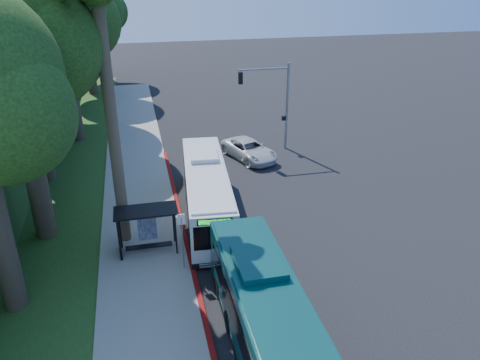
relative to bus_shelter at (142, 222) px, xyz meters
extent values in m
plane|color=black|center=(7.26, 2.86, -1.81)|extent=(140.00, 140.00, 0.00)
cube|color=gray|center=(-0.04, 2.86, -1.75)|extent=(4.50, 70.00, 0.12)
cube|color=maroon|center=(2.26, -1.14, -1.74)|extent=(0.25, 30.00, 0.13)
cube|color=#234719|center=(-5.74, 7.86, -1.78)|extent=(8.00, 70.00, 0.06)
cube|color=black|center=(0.26, -0.14, 0.69)|extent=(3.20, 1.50, 0.10)
cube|color=black|center=(-1.19, -0.14, -0.61)|extent=(0.06, 1.30, 2.20)
cube|color=navy|center=(0.26, 0.56, -0.56)|extent=(1.00, 0.12, 1.70)
cube|color=black|center=(0.26, -0.24, -1.36)|extent=(2.40, 0.40, 0.06)
cube|color=black|center=(-1.14, 0.46, -0.61)|extent=(0.08, 0.08, 2.40)
cube|color=black|center=(1.66, 0.46, -0.61)|extent=(0.08, 0.08, 2.40)
cube|color=black|center=(-1.14, -0.74, -0.61)|extent=(0.08, 0.08, 2.40)
cube|color=black|center=(1.66, -0.74, -0.61)|extent=(0.08, 0.08, 2.40)
cylinder|color=gray|center=(1.86, -2.14, -0.31)|extent=(0.06, 0.06, 3.00)
cube|color=white|center=(1.86, -2.14, 1.09)|extent=(0.35, 0.04, 0.55)
cylinder|color=gray|center=(12.06, 12.86, 1.69)|extent=(0.20, 0.20, 7.00)
cylinder|color=gray|center=(10.06, 12.86, 4.79)|extent=(4.00, 0.14, 0.14)
cube|color=black|center=(8.26, 12.86, 4.19)|extent=(0.30, 0.30, 0.90)
cube|color=black|center=(11.81, 12.86, 0.79)|extent=(0.25, 0.25, 0.35)
cylinder|color=#4C3F2D|center=(-0.94, 1.36, 4.69)|extent=(0.60, 0.60, 13.00)
cylinder|color=#382B1E|center=(-5.24, 2.86, 3.44)|extent=(1.10, 1.10, 10.50)
sphere|color=black|center=(-5.24, 2.86, 9.89)|extent=(8.00, 8.00, 8.00)
sphere|color=black|center=(-3.64, 1.66, 8.69)|extent=(5.60, 5.60, 5.60)
cylinder|color=#382B1E|center=(-6.24, 10.86, 4.14)|extent=(1.18, 1.18, 11.90)
sphere|color=black|center=(-4.24, 9.36, 10.09)|extent=(7.00, 7.00, 7.00)
cylinder|color=#382B1E|center=(-4.74, 18.86, 3.09)|extent=(1.06, 1.06, 9.80)
sphere|color=black|center=(-4.74, 18.86, 9.11)|extent=(8.40, 8.40, 8.40)
sphere|color=black|center=(-3.06, 17.60, 7.99)|extent=(5.88, 5.88, 5.88)
sphere|color=black|center=(-6.21, 20.33, 8.27)|extent=(5.46, 5.46, 5.46)
cylinder|color=#382B1E|center=(-6.74, 26.86, 3.79)|extent=(1.14, 1.14, 11.20)
cylinder|color=#382B1E|center=(-4.24, 34.86, 2.74)|extent=(1.02, 1.02, 9.10)
sphere|color=black|center=(-4.24, 34.86, 8.33)|extent=(8.00, 8.00, 8.00)
sphere|color=black|center=(-2.64, 33.66, 7.29)|extent=(5.60, 5.60, 5.60)
sphere|color=black|center=(-5.64, 36.26, 7.55)|extent=(5.20, 5.20, 5.20)
cylinder|color=#382B1E|center=(-3.24, 42.86, 2.39)|extent=(0.98, 0.98, 8.40)
sphere|color=black|center=(-3.24, 42.86, 7.55)|extent=(7.00, 7.00, 7.00)
sphere|color=black|center=(-1.84, 41.81, 6.59)|extent=(4.90, 4.90, 4.90)
sphere|color=black|center=(-4.47, 44.08, 6.83)|extent=(4.55, 4.55, 4.55)
sphere|color=black|center=(-4.30, -4.22, 7.29)|extent=(5.04, 5.04, 5.04)
cube|color=silver|center=(3.91, 3.11, -0.15)|extent=(3.38, 11.38, 2.66)
cube|color=black|center=(3.91, 3.11, -1.53)|extent=(3.41, 11.44, 0.33)
cube|color=black|center=(3.95, 3.58, 0.11)|extent=(3.22, 8.93, 1.03)
cube|color=black|center=(3.41, -2.43, 0.06)|extent=(2.10, 0.30, 1.31)
cube|color=black|center=(4.41, 8.65, 0.16)|extent=(1.91, 0.28, 0.93)
cube|color=#19E533|center=(3.40, -2.44, 0.95)|extent=(1.55, 0.23, 0.26)
cube|color=silver|center=(3.91, 3.11, 1.23)|extent=(3.14, 10.81, 0.11)
cube|color=silver|center=(4.07, 4.97, 1.39)|extent=(1.87, 2.48, 0.33)
cylinder|color=black|center=(2.51, -0.37, -1.34)|extent=(0.36, 0.96, 0.93)
cylinder|color=black|center=(4.66, -0.56, -1.34)|extent=(0.36, 0.96, 0.93)
cylinder|color=black|center=(3.21, 7.45, -1.34)|extent=(0.36, 0.96, 0.93)
cylinder|color=black|center=(5.36, 7.26, -1.34)|extent=(0.36, 0.96, 0.93)
cube|color=#0A3A3A|center=(4.31, -8.96, -0.07)|extent=(2.53, 11.77, 2.79)
cube|color=black|center=(4.31, -8.96, -1.51)|extent=(2.56, 11.83, 0.34)
cube|color=black|center=(4.31, -8.47, 0.20)|extent=(2.58, 9.18, 1.08)
cube|color=black|center=(4.32, -3.12, 0.25)|extent=(2.00, 0.12, 0.98)
cube|color=#0A3A3A|center=(4.31, -8.96, 1.38)|extent=(2.33, 11.18, 0.12)
cube|color=#0A3A3A|center=(4.31, -7.00, 1.55)|extent=(1.76, 2.45, 0.34)
cylinder|color=black|center=(3.19, -4.48, -1.32)|extent=(0.30, 0.98, 0.98)
cylinder|color=black|center=(5.45, -4.49, -1.32)|extent=(0.30, 0.98, 0.98)
imported|color=silver|center=(8.61, 11.34, -1.08)|extent=(4.06, 5.75, 1.46)
camera|label=1|loc=(0.18, -21.52, 12.12)|focal=35.00mm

